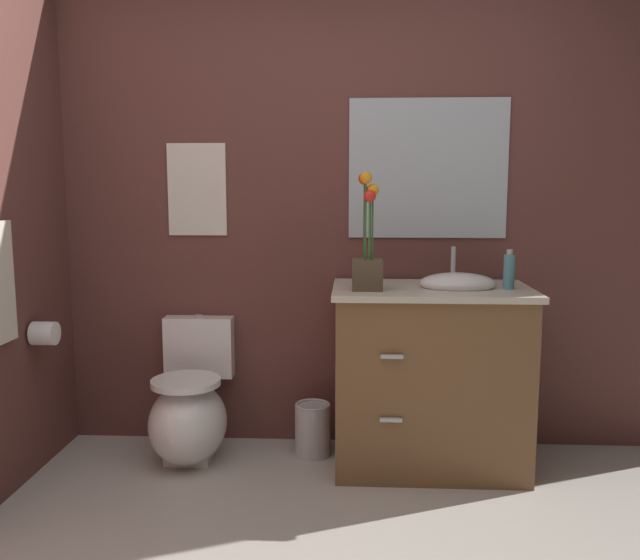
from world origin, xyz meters
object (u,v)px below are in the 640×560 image
object	(u,v)px
flower_vase	(368,253)
toilet_paper_roll	(44,333)
trash_bin	(313,429)
wall_poster	(197,190)
vanity_cabinet	(430,375)
wall_mirror	(428,169)
toilet	(190,411)
soap_bottle	(509,271)

from	to	relation	value
flower_vase	toilet_paper_roll	distance (m)	1.56
trash_bin	wall_poster	world-z (taller)	wall_poster
flower_vase	vanity_cabinet	bearing A→B (deg)	16.26
wall_poster	vanity_cabinet	bearing A→B (deg)	-13.89
vanity_cabinet	flower_vase	bearing A→B (deg)	-163.74
wall_poster	wall_mirror	bearing A→B (deg)	0.00
wall_poster	flower_vase	bearing A→B (deg)	-23.65
toilet	vanity_cabinet	world-z (taller)	vanity_cabinet
wall_poster	wall_mirror	size ratio (longest dim) A/B	0.59
vanity_cabinet	flower_vase	size ratio (longest dim) A/B	1.97
wall_mirror	vanity_cabinet	bearing A→B (deg)	-89.49
toilet	flower_vase	distance (m)	1.20
soap_bottle	wall_mirror	size ratio (longest dim) A/B	0.23
toilet	soap_bottle	world-z (taller)	soap_bottle
flower_vase	soap_bottle	distance (m)	0.66
toilet	flower_vase	bearing A→B (deg)	-7.59
vanity_cabinet	trash_bin	distance (m)	0.66
flower_vase	trash_bin	xyz separation A→B (m)	(-0.26, 0.19, -0.92)
soap_bottle	trash_bin	size ratio (longest dim) A/B	0.68
toilet	trash_bin	distance (m)	0.63
soap_bottle	trash_bin	bearing A→B (deg)	171.60
soap_bottle	trash_bin	xyz separation A→B (m)	(-0.92, 0.14, -0.84)
soap_bottle	toilet_paper_roll	distance (m)	2.19
vanity_cabinet	wall_poster	bearing A→B (deg)	166.11
vanity_cabinet	soap_bottle	size ratio (longest dim) A/B	5.73
vanity_cabinet	wall_poster	world-z (taller)	wall_poster
toilet	trash_bin	bearing A→B (deg)	6.38
soap_bottle	toilet_paper_roll	bearing A→B (deg)	-176.59
toilet	wall_mirror	world-z (taller)	wall_mirror
toilet	toilet_paper_roll	size ratio (longest dim) A/B	6.27
vanity_cabinet	wall_mirror	bearing A→B (deg)	90.51
vanity_cabinet	wall_poster	distance (m)	1.51
trash_bin	toilet_paper_roll	world-z (taller)	toilet_paper_roll
trash_bin	vanity_cabinet	bearing A→B (deg)	-9.40
wall_mirror	flower_vase	bearing A→B (deg)	-128.70
vanity_cabinet	toilet_paper_roll	distance (m)	1.84
soap_bottle	vanity_cabinet	bearing A→B (deg)	173.27
flower_vase	wall_mirror	size ratio (longest dim) A/B	0.68
soap_bottle	wall_poster	xyz separation A→B (m)	(-1.54, 0.33, 0.37)
trash_bin	wall_poster	bearing A→B (deg)	162.07
vanity_cabinet	wall_poster	size ratio (longest dim) A/B	2.25
soap_bottle	toilet_paper_roll	size ratio (longest dim) A/B	1.69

